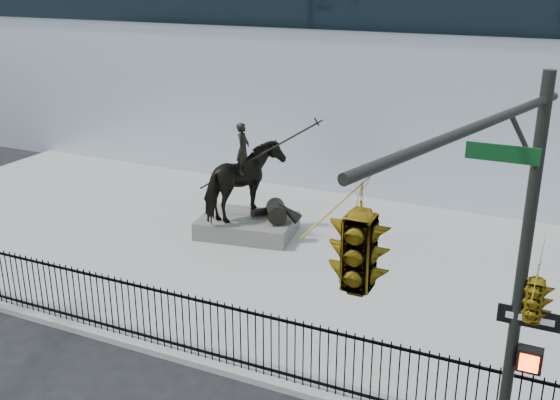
% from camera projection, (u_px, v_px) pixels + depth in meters
% --- Properties ---
extents(ground, '(120.00, 120.00, 0.00)m').
position_uv_depth(ground, '(146.00, 386.00, 13.71)').
color(ground, black).
rests_on(ground, ground).
extents(plaza, '(30.00, 12.00, 0.15)m').
position_uv_depth(plaza, '(285.00, 257.00, 19.66)').
color(plaza, '#999997').
rests_on(plaza, ground).
extents(building, '(44.00, 14.00, 9.00)m').
position_uv_depth(building, '(406.00, 57.00, 29.26)').
color(building, silver).
rests_on(building, ground).
extents(picket_fence, '(22.10, 0.10, 1.50)m').
position_uv_depth(picket_fence, '(177.00, 321.00, 14.47)').
color(picket_fence, black).
rests_on(picket_fence, plaza).
extents(statue_plinth, '(3.28, 2.51, 0.56)m').
position_uv_depth(statue_plinth, '(247.00, 226.00, 21.07)').
color(statue_plinth, '#5E5C55').
rests_on(statue_plinth, plaza).
extents(equestrian_statue, '(3.79, 2.66, 3.25)m').
position_uv_depth(equestrian_statue, '(248.00, 183.00, 20.57)').
color(equestrian_statue, black).
rests_on(equestrian_statue, statue_plinth).
extents(traffic_signal_right, '(2.17, 6.86, 7.00)m').
position_uv_depth(traffic_signal_right, '(464.00, 273.00, 7.79)').
color(traffic_signal_right, black).
rests_on(traffic_signal_right, ground).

